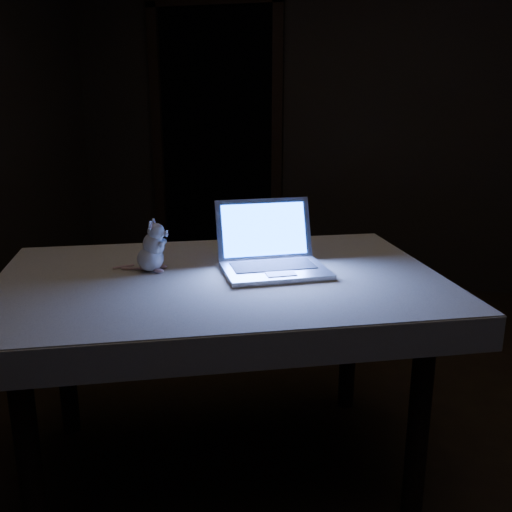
% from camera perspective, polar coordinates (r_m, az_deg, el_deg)
% --- Properties ---
extents(floor, '(5.00, 5.00, 0.00)m').
position_cam_1_polar(floor, '(2.33, 3.82, -21.52)').
color(floor, black).
rests_on(floor, ground).
extents(back_wall, '(4.50, 0.04, 2.60)m').
position_cam_1_polar(back_wall, '(4.34, 10.40, 14.04)').
color(back_wall, black).
rests_on(back_wall, ground).
extents(doorway, '(1.06, 0.36, 2.13)m').
position_cam_1_polar(doorway, '(4.57, -3.92, 11.37)').
color(doorway, black).
rests_on(doorway, back_wall).
extents(table, '(1.71, 1.45, 0.78)m').
position_cam_1_polar(table, '(2.20, -3.44, -11.91)').
color(table, black).
rests_on(table, floor).
extents(tablecloth, '(1.87, 1.63, 0.11)m').
position_cam_1_polar(tablecloth, '(2.08, -4.79, -3.20)').
color(tablecloth, beige).
rests_on(tablecloth, table).
extents(laptop, '(0.48, 0.46, 0.25)m').
position_cam_1_polar(laptop, '(2.03, 1.97, 1.64)').
color(laptop, '#A8A8AD').
rests_on(laptop, tablecloth).
extents(plush_mouse, '(0.19, 0.19, 0.19)m').
position_cam_1_polar(plush_mouse, '(2.10, -10.57, 1.01)').
color(plush_mouse, silver).
rests_on(plush_mouse, tablecloth).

